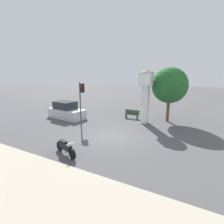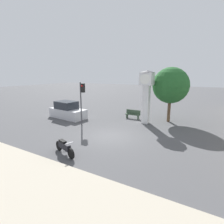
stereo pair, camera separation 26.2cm
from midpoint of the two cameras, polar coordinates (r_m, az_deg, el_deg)
ground_plane at (r=13.62m, az=0.33°, el=-7.85°), size 120.00×120.00×0.00m
sidewalk_strip at (r=8.39m, az=-30.72°, el=-23.33°), size 36.00×6.00×0.10m
motorcycle at (r=10.89m, az=-14.58°, el=-11.09°), size 2.04×0.79×0.93m
clock_tower at (r=16.82m, az=11.67°, el=7.44°), size 1.38×1.38×5.02m
traffic_light at (r=15.97m, az=-9.32°, el=5.16°), size 0.50×0.35×3.98m
street_tree at (r=17.99m, az=19.02°, el=8.19°), size 3.48×3.48×5.35m
bench at (r=18.85m, az=7.20°, el=-0.63°), size 1.60×0.44×0.92m
parked_car at (r=19.54m, az=-13.95°, el=0.34°), size 4.36×2.22×1.80m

